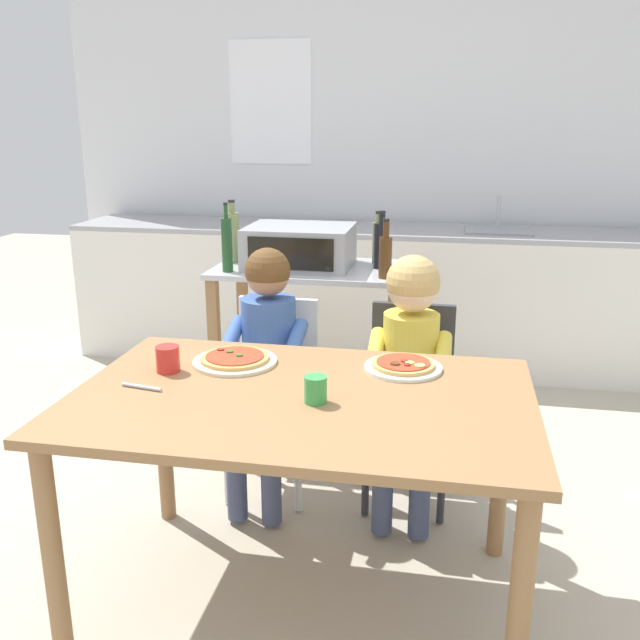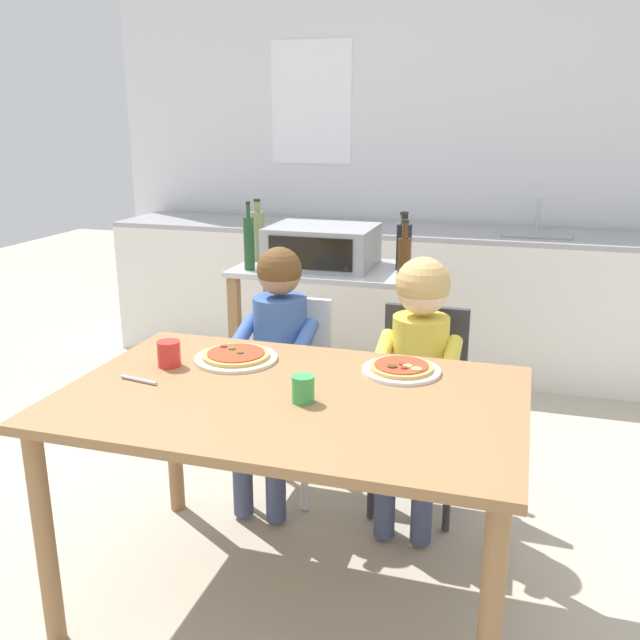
% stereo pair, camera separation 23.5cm
% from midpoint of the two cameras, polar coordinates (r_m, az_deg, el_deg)
% --- Properties ---
extents(ground_plane, '(11.17, 11.17, 0.00)m').
position_cam_midpoint_polar(ground_plane, '(3.42, 0.64, -10.65)').
color(ground_plane, '#B7AD99').
extents(back_wall_tiled, '(4.46, 0.13, 2.70)m').
position_cam_midpoint_polar(back_wall_tiled, '(4.77, 4.49, 13.87)').
color(back_wall_tiled, silver).
rests_on(back_wall_tiled, ground).
extents(kitchen_counter, '(4.01, 0.60, 1.08)m').
position_cam_midpoint_polar(kitchen_counter, '(4.50, 3.68, 2.02)').
color(kitchen_counter, silver).
rests_on(kitchen_counter, ground).
extents(kitchen_island_cart, '(0.93, 0.54, 0.86)m').
position_cam_midpoint_polar(kitchen_island_cart, '(3.43, -2.68, -0.41)').
color(kitchen_island_cart, '#B7BABF').
rests_on(kitchen_island_cart, ground).
extents(toaster_oven, '(0.50, 0.41, 0.20)m').
position_cam_midpoint_polar(toaster_oven, '(3.35, -3.70, 6.06)').
color(toaster_oven, '#999BA0').
rests_on(toaster_oven, kitchen_island_cart).
extents(bottle_slim_sauce, '(0.06, 0.06, 0.27)m').
position_cam_midpoint_polar(bottle_slim_sauce, '(3.10, 3.26, 5.34)').
color(bottle_slim_sauce, '#4C2D14').
rests_on(bottle_slim_sauce, kitchen_island_cart).
extents(bottle_tall_green_wine, '(0.05, 0.05, 0.32)m').
position_cam_midpoint_polar(bottle_tall_green_wine, '(3.27, -9.74, 6.19)').
color(bottle_tall_green_wine, '#1E4723').
rests_on(bottle_tall_green_wine, kitchen_island_cart).
extents(bottle_clear_vinegar, '(0.05, 0.05, 0.26)m').
position_cam_midpoint_polar(bottle_clear_vinegar, '(3.42, 2.82, 6.47)').
color(bottle_clear_vinegar, olive).
rests_on(bottle_clear_vinegar, kitchen_island_cart).
extents(bottle_brown_beer, '(0.07, 0.07, 0.28)m').
position_cam_midpoint_polar(bottle_brown_beer, '(3.31, 3.06, 6.22)').
color(bottle_brown_beer, black).
rests_on(bottle_brown_beer, kitchen_island_cart).
extents(bottle_dark_olive_oil, '(0.07, 0.07, 0.31)m').
position_cam_midpoint_polar(bottle_dark_olive_oil, '(3.49, -9.16, 6.83)').
color(bottle_dark_olive_oil, olive).
rests_on(bottle_dark_olive_oil, kitchen_island_cart).
extents(dining_table, '(1.41, 0.90, 0.74)m').
position_cam_midpoint_polar(dining_table, '(2.16, -4.67, -8.48)').
color(dining_table, olive).
rests_on(dining_table, ground).
extents(dining_chair_left, '(0.36, 0.36, 0.81)m').
position_cam_midpoint_polar(dining_chair_left, '(2.95, -6.12, -5.08)').
color(dining_chair_left, silver).
rests_on(dining_chair_left, ground).
extents(dining_chair_right, '(0.36, 0.36, 0.81)m').
position_cam_midpoint_polar(dining_chair_right, '(2.86, 5.08, -5.77)').
color(dining_chair_right, '#333338').
rests_on(dining_chair_right, ground).
extents(child_in_blue_striped_shirt, '(0.32, 0.42, 1.04)m').
position_cam_midpoint_polar(child_in_blue_striped_shirt, '(2.78, -6.95, -2.39)').
color(child_in_blue_striped_shirt, '#424C6B').
rests_on(child_in_blue_striped_shirt, ground).
extents(child_in_yellow_shirt, '(0.32, 0.42, 1.03)m').
position_cam_midpoint_polar(child_in_yellow_shirt, '(2.68, 4.93, -2.62)').
color(child_in_yellow_shirt, '#424C6B').
rests_on(child_in_yellow_shirt, ground).
extents(pizza_plate_cream, '(0.29, 0.29, 0.03)m').
position_cam_midpoint_polar(pizza_plate_cream, '(2.41, -9.82, -3.29)').
color(pizza_plate_cream, beige).
rests_on(pizza_plate_cream, dining_table).
extents(pizza_plate_white, '(0.26, 0.26, 0.03)m').
position_cam_midpoint_polar(pizza_plate_white, '(2.32, 4.02, -3.85)').
color(pizza_plate_white, white).
rests_on(pizza_plate_white, dining_table).
extents(drinking_cup_red, '(0.08, 0.08, 0.09)m').
position_cam_midpoint_polar(drinking_cup_red, '(2.37, -15.24, -3.17)').
color(drinking_cup_red, red).
rests_on(drinking_cup_red, dining_table).
extents(drinking_cup_green, '(0.07, 0.07, 0.08)m').
position_cam_midpoint_polar(drinking_cup_green, '(2.05, -3.67, -5.79)').
color(drinking_cup_green, green).
rests_on(drinking_cup_green, dining_table).
extents(serving_spoon, '(0.14, 0.04, 0.01)m').
position_cam_midpoint_polar(serving_spoon, '(2.26, -17.42, -5.35)').
color(serving_spoon, '#B7BABF').
rests_on(serving_spoon, dining_table).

